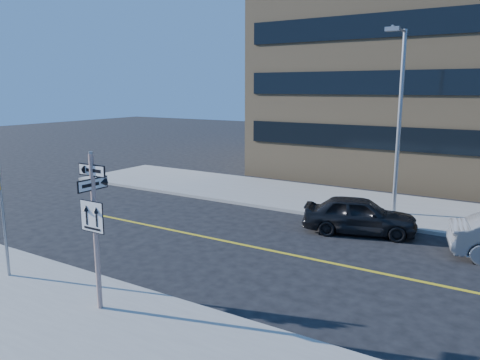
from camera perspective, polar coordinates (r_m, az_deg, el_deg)
The scene contains 5 objects.
ground at distance 14.67m, azimuth -9.14°, elevation -11.93°, with size 120.00×120.00×0.00m, color black.
sign_pole at distance 12.21m, azimuth -17.30°, elevation -4.96°, with size 0.92×0.92×4.06m.
parked_car_a at distance 19.24m, azimuth 14.35°, elevation -4.15°, with size 4.41×1.77×1.50m, color black.
streetlight_a at distance 21.43m, azimuth 18.78°, elevation 8.00°, with size 0.55×2.25×8.00m.
building_brick at distance 35.90m, azimuth 21.59°, elevation 15.66°, with size 18.00×18.00×18.00m, color #A4845B.
Camera 1 is at (9.02, -10.06, 5.72)m, focal length 35.00 mm.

